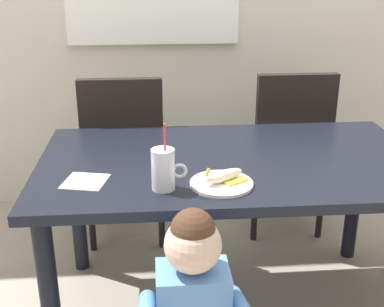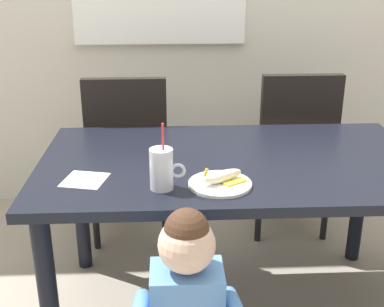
{
  "view_description": "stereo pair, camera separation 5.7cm",
  "coord_description": "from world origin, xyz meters",
  "px_view_note": "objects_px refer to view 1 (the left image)",
  "views": [
    {
      "loc": [
        -0.32,
        -1.88,
        1.49
      ],
      "look_at": [
        -0.17,
        -0.09,
        0.79
      ],
      "focal_mm": 46.4,
      "sensor_mm": 36.0,
      "label": 1
    },
    {
      "loc": [
        -0.26,
        -1.89,
        1.49
      ],
      "look_at": [
        -0.17,
        -0.09,
        0.79
      ],
      "focal_mm": 46.4,
      "sensor_mm": 36.0,
      "label": 2
    }
  ],
  "objects_px": {
    "paper_napkin": "(85,181)",
    "dining_chair_left": "(124,150)",
    "dining_table": "(232,178)",
    "toddler_standing": "(193,302)",
    "milk_cup": "(164,172)",
    "snack_plate": "(221,184)",
    "peeled_banana": "(224,176)",
    "dining_chair_right": "(287,144)"
  },
  "relations": [
    {
      "from": "dining_table",
      "to": "snack_plate",
      "type": "relative_size",
      "value": 6.89
    },
    {
      "from": "dining_table",
      "to": "dining_chair_left",
      "type": "xyz_separation_m",
      "value": [
        -0.48,
        0.64,
        -0.1
      ]
    },
    {
      "from": "milk_cup",
      "to": "snack_plate",
      "type": "distance_m",
      "value": 0.22
    },
    {
      "from": "dining_chair_right",
      "to": "paper_napkin",
      "type": "height_order",
      "value": "dining_chair_right"
    },
    {
      "from": "dining_table",
      "to": "dining_chair_left",
      "type": "distance_m",
      "value": 0.81
    },
    {
      "from": "milk_cup",
      "to": "dining_table",
      "type": "bearing_deg",
      "value": 43.52
    },
    {
      "from": "dining_table",
      "to": "snack_plate",
      "type": "xyz_separation_m",
      "value": [
        -0.08,
        -0.26,
        0.1
      ]
    },
    {
      "from": "dining_chair_left",
      "to": "toddler_standing",
      "type": "bearing_deg",
      "value": 101.65
    },
    {
      "from": "dining_table",
      "to": "milk_cup",
      "type": "bearing_deg",
      "value": -136.48
    },
    {
      "from": "snack_plate",
      "to": "peeled_banana",
      "type": "height_order",
      "value": "peeled_banana"
    },
    {
      "from": "milk_cup",
      "to": "paper_napkin",
      "type": "relative_size",
      "value": 1.68
    },
    {
      "from": "toddler_standing",
      "to": "paper_napkin",
      "type": "height_order",
      "value": "toddler_standing"
    },
    {
      "from": "dining_table",
      "to": "peeled_banana",
      "type": "distance_m",
      "value": 0.29
    },
    {
      "from": "dining_chair_left",
      "to": "paper_napkin",
      "type": "height_order",
      "value": "dining_chair_left"
    },
    {
      "from": "dining_chair_left",
      "to": "paper_napkin",
      "type": "distance_m",
      "value": 0.86
    },
    {
      "from": "peeled_banana",
      "to": "toddler_standing",
      "type": "bearing_deg",
      "value": -110.45
    },
    {
      "from": "milk_cup",
      "to": "toddler_standing",
      "type": "bearing_deg",
      "value": -78.85
    },
    {
      "from": "dining_chair_right",
      "to": "snack_plate",
      "type": "xyz_separation_m",
      "value": [
        -0.5,
        -0.94,
        0.2
      ]
    },
    {
      "from": "peeled_banana",
      "to": "paper_napkin",
      "type": "height_order",
      "value": "peeled_banana"
    },
    {
      "from": "snack_plate",
      "to": "toddler_standing",
      "type": "bearing_deg",
      "value": -109.41
    },
    {
      "from": "dining_chair_left",
      "to": "paper_napkin",
      "type": "bearing_deg",
      "value": 83.44
    },
    {
      "from": "snack_plate",
      "to": "paper_napkin",
      "type": "bearing_deg",
      "value": 172.28
    },
    {
      "from": "milk_cup",
      "to": "paper_napkin",
      "type": "height_order",
      "value": "milk_cup"
    },
    {
      "from": "toddler_standing",
      "to": "milk_cup",
      "type": "relative_size",
      "value": 3.33
    },
    {
      "from": "paper_napkin",
      "to": "milk_cup",
      "type": "bearing_deg",
      "value": -15.9
    },
    {
      "from": "peeled_banana",
      "to": "dining_chair_right",
      "type": "bearing_deg",
      "value": 61.96
    },
    {
      "from": "dining_table",
      "to": "peeled_banana",
      "type": "xyz_separation_m",
      "value": [
        -0.07,
        -0.25,
        0.12
      ]
    },
    {
      "from": "dining_table",
      "to": "toddler_standing",
      "type": "bearing_deg",
      "value": -108.53
    },
    {
      "from": "paper_napkin",
      "to": "dining_chair_left",
      "type": "bearing_deg",
      "value": 83.44
    },
    {
      "from": "dining_chair_right",
      "to": "peeled_banana",
      "type": "bearing_deg",
      "value": 61.96
    },
    {
      "from": "milk_cup",
      "to": "peeled_banana",
      "type": "height_order",
      "value": "milk_cup"
    },
    {
      "from": "dining_chair_left",
      "to": "peeled_banana",
      "type": "distance_m",
      "value": 1.01
    },
    {
      "from": "milk_cup",
      "to": "peeled_banana",
      "type": "relative_size",
      "value": 1.44
    },
    {
      "from": "paper_napkin",
      "to": "peeled_banana",
      "type": "bearing_deg",
      "value": -6.66
    },
    {
      "from": "toddler_standing",
      "to": "milk_cup",
      "type": "xyz_separation_m",
      "value": [
        -0.07,
        0.37,
        0.27
      ]
    },
    {
      "from": "dining_table",
      "to": "peeled_banana",
      "type": "height_order",
      "value": "peeled_banana"
    },
    {
      "from": "dining_table",
      "to": "snack_plate",
      "type": "bearing_deg",
      "value": -107.21
    },
    {
      "from": "dining_chair_left",
      "to": "milk_cup",
      "type": "xyz_separation_m",
      "value": [
        0.19,
        -0.91,
        0.26
      ]
    },
    {
      "from": "peeled_banana",
      "to": "dining_table",
      "type": "bearing_deg",
      "value": 74.55
    },
    {
      "from": "toddler_standing",
      "to": "dining_table",
      "type": "bearing_deg",
      "value": 71.47
    },
    {
      "from": "dining_table",
      "to": "paper_napkin",
      "type": "xyz_separation_m",
      "value": [
        -0.58,
        -0.19,
        0.09
      ]
    },
    {
      "from": "toddler_standing",
      "to": "peeled_banana",
      "type": "relative_size",
      "value": 4.8
    }
  ]
}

